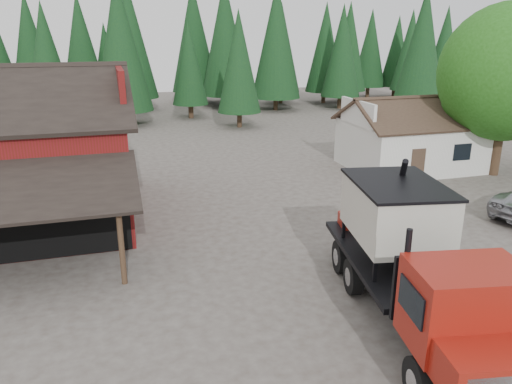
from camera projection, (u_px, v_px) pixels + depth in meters
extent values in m
plane|color=#4C443C|center=(294.00, 289.00, 17.26)|extent=(120.00, 120.00, 0.00)
cube|color=maroon|center=(120.00, 88.00, 23.16)|extent=(0.25, 7.00, 2.00)
cylinder|color=#382619|center=(122.00, 247.00, 17.21)|extent=(0.20, 0.20, 2.80)
cube|color=silver|center=(411.00, 145.00, 32.19)|extent=(8.00, 6.00, 3.00)
cube|color=#38281E|center=(429.00, 113.00, 30.12)|extent=(8.60, 3.42, 1.80)
cube|color=#38281E|center=(402.00, 107.00, 32.86)|extent=(8.60, 3.42, 1.80)
cube|color=silver|center=(358.00, 113.00, 30.40)|extent=(0.20, 4.20, 1.50)
cube|color=silver|center=(468.00, 107.00, 32.58)|extent=(0.20, 4.20, 1.50)
cube|color=#38281E|center=(418.00, 165.00, 29.18)|extent=(0.90, 0.06, 2.00)
cube|color=black|center=(462.00, 152.00, 29.81)|extent=(1.20, 0.06, 1.00)
cylinder|color=#382619|center=(496.00, 149.00, 30.51)|extent=(0.60, 0.60, 3.20)
sphere|color=#1F5212|center=(508.00, 72.00, 29.09)|extent=(8.00, 8.00, 8.00)
sphere|color=#1F5212|center=(479.00, 92.00, 29.86)|extent=(4.40, 4.40, 4.40)
cylinder|color=#382619|center=(239.00, 118.00, 45.99)|extent=(0.44, 0.44, 1.60)
cone|color=#10311A|center=(239.00, 61.00, 44.41)|extent=(3.96, 3.96, 9.00)
cylinder|color=#382619|center=(415.00, 117.00, 46.70)|extent=(0.44, 0.44, 1.60)
cone|color=#10311A|center=(422.00, 50.00, 44.82)|extent=(4.84, 4.84, 11.00)
cylinder|color=#382619|center=(126.00, 117.00, 46.91)|extent=(0.44, 0.44, 1.60)
cone|color=#10311A|center=(120.00, 44.00, 44.87)|extent=(5.28, 5.28, 12.00)
cylinder|color=black|center=(420.00, 382.00, 11.77)|extent=(0.61, 1.28, 1.23)
cylinder|color=black|center=(354.00, 277.00, 16.82)|extent=(0.61, 1.28, 1.23)
cylinder|color=black|center=(420.00, 273.00, 17.06)|extent=(0.61, 1.28, 1.23)
cylinder|color=black|center=(341.00, 257.00, 18.30)|extent=(0.61, 1.28, 1.23)
cylinder|color=black|center=(403.00, 254.00, 18.54)|extent=(0.61, 1.28, 1.23)
cube|color=black|center=(409.00, 289.00, 15.12)|extent=(2.95, 9.64, 0.45)
cube|color=maroon|center=(496.00, 367.00, 10.66)|extent=(2.73, 1.88, 0.95)
cube|color=maroon|center=(465.00, 306.00, 11.84)|extent=(2.97, 2.35, 2.06)
cube|color=black|center=(488.00, 314.00, 10.90)|extent=(2.32, 0.51, 1.00)
cylinder|color=black|center=(406.00, 266.00, 12.49)|extent=(0.18, 0.18, 2.01)
cube|color=black|center=(443.00, 286.00, 12.91)|extent=(2.71, 0.63, 1.78)
cube|color=black|center=(391.00, 258.00, 16.50)|extent=(3.97, 6.87, 0.18)
cube|color=beige|center=(396.00, 211.00, 15.99)|extent=(3.19, 4.08, 1.78)
cone|color=beige|center=(393.00, 243.00, 16.34)|extent=(2.86, 2.86, 0.78)
cube|color=black|center=(398.00, 184.00, 15.71)|extent=(3.32, 4.21, 0.09)
cylinder|color=black|center=(397.00, 198.00, 17.57)|extent=(1.24, 2.31, 3.40)
cube|color=maroon|center=(349.00, 221.00, 18.87)|extent=(0.82, 1.00, 0.50)
cylinder|color=silver|center=(491.00, 334.00, 13.07)|extent=(0.82, 1.21, 0.62)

